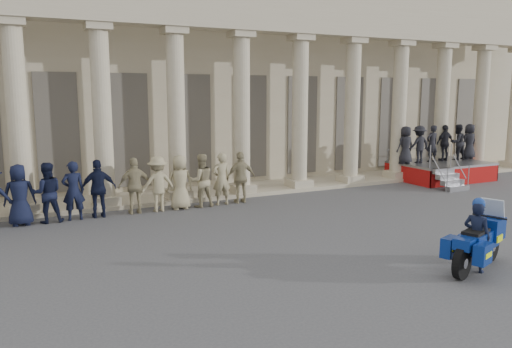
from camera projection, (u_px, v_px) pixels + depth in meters
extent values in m
plane|color=#434345|center=(328.00, 260.00, 12.03)|extent=(90.00, 90.00, 0.00)
cube|color=tan|center=(160.00, 83.00, 24.64)|extent=(40.00, 10.00, 9.00)
cube|color=tan|center=(204.00, 193.00, 19.84)|extent=(40.00, 2.60, 0.15)
cube|color=tan|center=(208.00, 15.00, 18.05)|extent=(35.80, 1.00, 1.00)
cube|color=tan|center=(25.00, 207.00, 16.31)|extent=(0.90, 0.90, 0.30)
cylinder|color=tan|center=(18.00, 117.00, 15.83)|extent=(0.64, 0.64, 5.60)
cube|color=tan|center=(10.00, 22.00, 15.37)|extent=(0.85, 0.85, 0.24)
cube|color=tan|center=(106.00, 200.00, 17.42)|extent=(0.90, 0.90, 0.30)
cylinder|color=tan|center=(102.00, 115.00, 16.95)|extent=(0.64, 0.64, 5.60)
cube|color=tan|center=(98.00, 26.00, 16.48)|extent=(0.85, 0.85, 0.24)
cube|color=tan|center=(178.00, 194.00, 18.53)|extent=(0.90, 0.90, 0.30)
cylinder|color=tan|center=(176.00, 114.00, 18.06)|extent=(0.64, 0.64, 5.60)
cube|color=tan|center=(174.00, 31.00, 17.59)|extent=(0.85, 0.85, 0.24)
cube|color=tan|center=(242.00, 188.00, 19.65)|extent=(0.90, 0.90, 0.30)
cylinder|color=tan|center=(242.00, 113.00, 19.18)|extent=(0.64, 0.64, 5.60)
cube|color=tan|center=(241.00, 34.00, 18.71)|extent=(0.85, 0.85, 0.24)
cube|color=tan|center=(299.00, 183.00, 20.76)|extent=(0.90, 0.90, 0.30)
cylinder|color=tan|center=(300.00, 112.00, 20.29)|extent=(0.64, 0.64, 5.60)
cube|color=tan|center=(301.00, 38.00, 19.82)|extent=(0.85, 0.85, 0.24)
cube|color=tan|center=(350.00, 178.00, 21.88)|extent=(0.90, 0.90, 0.30)
cylinder|color=tan|center=(352.00, 111.00, 21.40)|extent=(0.64, 0.64, 5.60)
cube|color=tan|center=(354.00, 41.00, 20.94)|extent=(0.85, 0.85, 0.24)
cube|color=tan|center=(396.00, 174.00, 22.99)|extent=(0.90, 0.90, 0.30)
cylinder|color=tan|center=(399.00, 110.00, 22.52)|extent=(0.64, 0.64, 5.60)
cube|color=tan|center=(402.00, 43.00, 22.05)|extent=(0.85, 0.85, 0.24)
cube|color=tan|center=(438.00, 170.00, 24.10)|extent=(0.90, 0.90, 0.30)
cylinder|color=tan|center=(442.00, 109.00, 23.63)|extent=(0.64, 0.64, 5.60)
cube|color=tan|center=(445.00, 46.00, 23.17)|extent=(0.85, 0.85, 0.24)
cube|color=tan|center=(476.00, 167.00, 25.22)|extent=(0.90, 0.90, 0.30)
cylinder|color=tan|center=(480.00, 108.00, 24.75)|extent=(0.64, 0.64, 5.60)
cube|color=tan|center=(485.00, 48.00, 24.28)|extent=(0.85, 0.85, 0.24)
cube|color=tan|center=(511.00, 164.00, 26.33)|extent=(0.90, 0.90, 0.30)
cube|color=black|center=(58.00, 133.00, 18.30)|extent=(1.30, 0.12, 4.20)
cube|color=black|center=(129.00, 131.00, 19.41)|extent=(1.30, 0.12, 4.20)
cube|color=black|center=(193.00, 129.00, 20.53)|extent=(1.30, 0.12, 4.20)
cube|color=black|center=(250.00, 127.00, 21.64)|extent=(1.30, 0.12, 4.20)
cube|color=black|center=(302.00, 125.00, 22.76)|extent=(1.30, 0.12, 4.20)
cube|color=black|center=(348.00, 124.00, 23.87)|extent=(1.30, 0.12, 4.20)
cube|color=black|center=(391.00, 122.00, 24.98)|extent=(1.30, 0.12, 4.20)
cube|color=black|center=(430.00, 121.00, 26.10)|extent=(1.30, 0.12, 4.20)
cube|color=black|center=(466.00, 120.00, 27.21)|extent=(1.30, 0.12, 4.20)
imported|color=black|center=(19.00, 195.00, 15.08)|extent=(0.92, 0.60, 1.89)
imported|color=black|center=(47.00, 193.00, 15.41)|extent=(0.92, 0.72, 1.89)
imported|color=black|center=(73.00, 191.00, 15.74)|extent=(0.69, 0.45, 1.89)
imported|color=black|center=(99.00, 189.00, 16.07)|extent=(1.11, 0.46, 1.89)
imported|color=#9B8F6B|center=(135.00, 186.00, 16.57)|extent=(1.11, 0.46, 1.89)
imported|color=#9B8F6B|center=(158.00, 184.00, 16.90)|extent=(1.22, 0.70, 1.89)
imported|color=#9B8F6B|center=(180.00, 182.00, 17.23)|extent=(0.92, 0.60, 1.89)
imported|color=#9B8F6B|center=(201.00, 181.00, 17.56)|extent=(0.92, 0.72, 1.89)
imported|color=#9B8F6B|center=(221.00, 179.00, 17.89)|extent=(0.69, 0.45, 1.89)
imported|color=#9B8F6B|center=(241.00, 177.00, 18.22)|extent=(1.11, 0.46, 1.89)
cube|color=gray|center=(441.00, 163.00, 23.22)|extent=(4.13, 2.95, 0.10)
cube|color=#950D0C|center=(465.00, 176.00, 21.99)|extent=(4.13, 0.04, 0.74)
cube|color=#950D0C|center=(406.00, 175.00, 22.41)|extent=(0.04, 2.95, 0.74)
cube|color=#950D0C|center=(471.00, 169.00, 24.16)|extent=(0.04, 2.95, 0.74)
cube|color=gray|center=(457.00, 188.00, 20.58)|extent=(1.10, 0.28, 0.21)
cube|color=gray|center=(452.00, 182.00, 20.80)|extent=(1.10, 0.28, 0.21)
cube|color=gray|center=(447.00, 176.00, 21.02)|extent=(1.10, 0.28, 0.21)
cube|color=gray|center=(443.00, 171.00, 21.23)|extent=(1.10, 0.28, 0.21)
cylinder|color=gray|center=(419.00, 148.00, 24.39)|extent=(4.13, 0.04, 0.04)
imported|color=black|center=(406.00, 145.00, 22.39)|extent=(0.83, 0.54, 1.70)
imported|color=black|center=(419.00, 144.00, 22.74)|extent=(1.10, 0.63, 1.70)
imported|color=black|center=(432.00, 144.00, 23.08)|extent=(0.62, 0.41, 1.70)
imported|color=black|center=(445.00, 143.00, 23.42)|extent=(0.99, 0.41, 1.70)
imported|color=black|center=(457.00, 142.00, 23.76)|extent=(0.82, 0.64, 1.70)
imported|color=black|center=(469.00, 141.00, 24.11)|extent=(0.83, 0.54, 1.70)
cylinder|color=black|center=(491.00, 246.00, 11.94)|extent=(0.74, 0.39, 0.73)
cylinder|color=black|center=(462.00, 263.00, 10.76)|extent=(0.74, 0.39, 0.73)
cube|color=navy|center=(479.00, 240.00, 11.34)|extent=(1.36, 0.87, 0.42)
cube|color=navy|center=(489.00, 228.00, 11.70)|extent=(0.77, 0.75, 0.50)
cube|color=silver|center=(488.00, 238.00, 11.74)|extent=(0.34, 0.40, 0.13)
cube|color=#B2BFCC|center=(493.00, 211.00, 11.77)|extent=(0.39, 0.56, 0.60)
cube|color=black|center=(476.00, 232.00, 11.15)|extent=(0.81, 0.60, 0.11)
cube|color=navy|center=(464.00, 244.00, 10.74)|extent=(0.49, 0.49, 0.24)
cube|color=navy|center=(483.00, 254.00, 10.60)|extent=(0.55, 0.40, 0.44)
cube|color=#D8EC0C|center=(483.00, 254.00, 10.60)|extent=(0.40, 0.36, 0.11)
cube|color=navy|center=(450.00, 247.00, 11.09)|extent=(0.55, 0.40, 0.44)
cube|color=#D8EC0C|center=(450.00, 247.00, 11.09)|extent=(0.40, 0.36, 0.11)
cylinder|color=silver|center=(456.00, 258.00, 11.19)|extent=(0.67, 0.33, 0.11)
cylinder|color=black|center=(490.00, 217.00, 11.66)|extent=(0.30, 0.75, 0.04)
imported|color=black|center=(476.00, 236.00, 11.20)|extent=(0.56, 0.68, 1.61)
sphere|color=navy|center=(479.00, 204.00, 11.08)|extent=(0.28, 0.28, 0.28)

